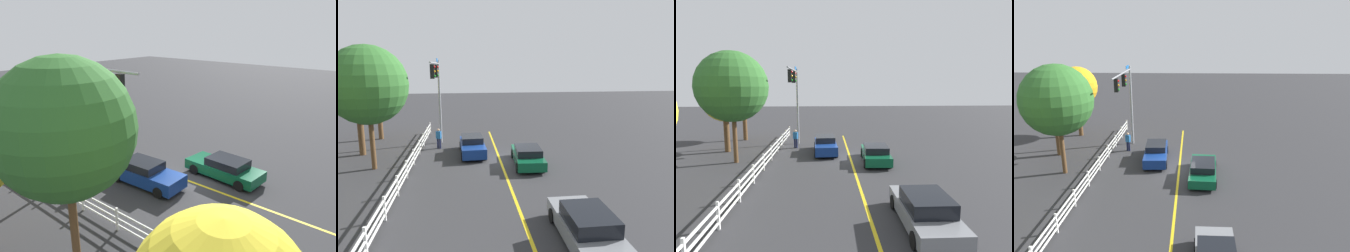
% 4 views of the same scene
% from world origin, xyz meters
% --- Properties ---
extents(ground_plane, '(120.00, 120.00, 0.00)m').
position_xyz_m(ground_plane, '(0.00, 0.00, 0.00)').
color(ground_plane, '#2D2D30').
extents(lane_center_stripe, '(28.00, 0.16, 0.01)m').
position_xyz_m(lane_center_stripe, '(-4.00, 0.00, 0.00)').
color(lane_center_stripe, gold).
rests_on(lane_center_stripe, ground_plane).
extents(signal_assembly, '(6.53, 0.38, 7.44)m').
position_xyz_m(signal_assembly, '(3.97, 4.65, 5.18)').
color(signal_assembly, gray).
rests_on(signal_assembly, ground_plane).
extents(car_1, '(4.80, 2.06, 1.44)m').
position_xyz_m(car_1, '(1.80, 1.97, 0.70)').
color(car_1, navy).
rests_on(car_1, ground_plane).
extents(car_2, '(4.86, 2.17, 1.31)m').
position_xyz_m(car_2, '(-1.33, -1.79, 0.65)').
color(car_2, '#0C4C2D').
rests_on(car_2, ground_plane).
extents(pedestrian, '(0.39, 0.47, 1.69)m').
position_xyz_m(pedestrian, '(3.87, 4.70, 0.93)').
color(pedestrian, '#191E3F').
rests_on(pedestrian, ground_plane).
extents(white_rail_fence, '(26.10, 0.10, 1.15)m').
position_xyz_m(white_rail_fence, '(-3.00, 6.08, 0.60)').
color(white_rail_fence, white).
rests_on(white_rail_fence, ground_plane).
extents(tree_1, '(3.99, 3.99, 7.01)m').
position_xyz_m(tree_1, '(8.09, 10.45, 4.98)').
color(tree_1, brown).
rests_on(tree_1, ground_plane).
extents(tree_2, '(3.71, 3.71, 6.36)m').
position_xyz_m(tree_2, '(2.75, 10.44, 4.46)').
color(tree_2, brown).
rests_on(tree_2, ground_plane).
extents(tree_4, '(5.09, 5.09, 8.13)m').
position_xyz_m(tree_4, '(-0.87, 8.57, 5.58)').
color(tree_4, brown).
rests_on(tree_4, ground_plane).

